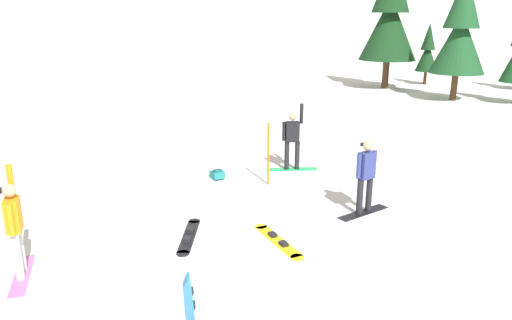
# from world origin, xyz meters

# --- Properties ---
(ground_plane) EXTENTS (800.00, 800.00, 0.00)m
(ground_plane) POSITION_xyz_m (0.00, 0.00, 0.00)
(ground_plane) COLOR white
(snowboarder_foreground) EXTENTS (1.00, 1.49, 2.07)m
(snowboarder_foreground) POSITION_xyz_m (-2.94, -0.98, 0.99)
(snowboarder_foreground) COLOR pink
(snowboarder_foreground) RESTS_ON ground_plane
(snowboarder_midground) EXTENTS (1.21, 1.28, 1.81)m
(snowboarder_midground) POSITION_xyz_m (3.23, 3.32, 0.97)
(snowboarder_midground) COLOR black
(snowboarder_midground) RESTS_ON ground_plane
(snowboarder_background) EXTENTS (1.57, 0.68, 2.06)m
(snowboarder_background) POSITION_xyz_m (1.07, 6.36, 0.98)
(snowboarder_background) COLOR #19B259
(snowboarder_background) RESTS_ON ground_plane
(loose_snowboard_near_left) EXTENTS (1.39, 1.67, 0.09)m
(loose_snowboard_near_left) POSITION_xyz_m (1.46, 1.37, 0.02)
(loose_snowboard_near_left) COLOR yellow
(loose_snowboard_near_left) RESTS_ON ground_plane
(loose_snowboard_near_right) EXTENTS (0.76, 1.59, 0.25)m
(loose_snowboard_near_right) POSITION_xyz_m (0.42, -1.32, 0.13)
(loose_snowboard_near_right) COLOR #1E8CD8
(loose_snowboard_near_right) RESTS_ON ground_plane
(loose_snowboard_far_spare) EXTENTS (0.60, 1.88, 0.09)m
(loose_snowboard_far_spare) POSITION_xyz_m (-0.47, 1.21, 0.02)
(loose_snowboard_far_spare) COLOR black
(loose_snowboard_far_spare) RESTS_ON ground_plane
(backpack_teal) EXTENTS (0.54, 0.56, 0.30)m
(backpack_teal) POSITION_xyz_m (-0.95, 5.06, 0.14)
(backpack_teal) COLOR #1E7A7F
(backpack_teal) RESTS_ON ground_plane
(trail_marker_pole) EXTENTS (0.06, 0.06, 1.78)m
(trail_marker_pole) POSITION_xyz_m (0.60, 4.87, 0.89)
(trail_marker_pole) COLOR orange
(trail_marker_pole) RESTS_ON ground_plane
(pine_tree_young) EXTENTS (3.51, 3.51, 8.15)m
(pine_tree_young) POSITION_xyz_m (4.59, 24.30, 4.44)
(pine_tree_young) COLOR #472D19
(pine_tree_young) RESTS_ON ground_plane
(pine_tree_twin) EXTENTS (1.45, 1.45, 4.02)m
(pine_tree_twin) POSITION_xyz_m (7.31, 26.70, 2.19)
(pine_tree_twin) COLOR #472D19
(pine_tree_twin) RESTS_ON ground_plane
(pine_tree_short) EXTENTS (2.87, 2.87, 6.77)m
(pine_tree_short) POSITION_xyz_m (8.08, 20.46, 3.69)
(pine_tree_short) COLOR #472D19
(pine_tree_short) RESTS_ON ground_plane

